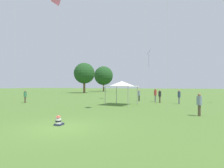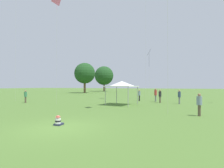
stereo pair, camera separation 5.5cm
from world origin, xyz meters
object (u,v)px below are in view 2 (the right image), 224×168
object	(u,v)px
person_standing_0	(156,94)
person_standing_5	(199,103)
person_standing_3	(139,94)
canopy_tent	(122,84)
kite_4	(149,53)
person_standing_6	(179,96)
seated_toddler	(58,121)
person_standing_2	(160,95)
distant_tree_0	(104,76)
kite_3	(57,0)
distant_tree_1	(85,73)
person_standing_1	(26,95)

from	to	relation	value
person_standing_0	person_standing_5	distance (m)	11.80
person_standing_3	person_standing_5	xyz separation A→B (m)	(7.17, -10.89, -0.00)
canopy_tent	kite_4	xyz separation A→B (m)	(1.32, 9.70, 5.13)
person_standing_6	kite_4	xyz separation A→B (m)	(-4.81, 5.98, 6.53)
canopy_tent	person_standing_5	bearing A→B (deg)	-32.10
seated_toddler	person_standing_2	xyz separation A→B (m)	(3.52, 15.59, 0.78)
canopy_tent	distant_tree_0	xyz separation A→B (m)	(-24.13, 45.98, 4.04)
person_standing_3	person_standing_6	xyz separation A→B (m)	(5.55, -2.33, 0.05)
kite_3	distant_tree_1	xyz separation A→B (m)	(-14.90, 30.56, -6.48)
kite_4	distant_tree_0	distance (m)	44.33
person_standing_0	person_standing_1	size ratio (longest dim) A/B	1.11
seated_toddler	distant_tree_1	size ratio (longest dim) A/B	0.06
person_standing_1	kite_3	size ratio (longest dim) A/B	0.12
person_standing_1	person_standing_3	bearing A→B (deg)	-85.13
canopy_tent	kite_3	distance (m)	12.99
person_standing_5	distant_tree_1	bearing A→B (deg)	-3.55
kite_3	distant_tree_0	distance (m)	51.25
seated_toddler	person_standing_6	bearing A→B (deg)	61.26
canopy_tent	kite_3	bearing A→B (deg)	-164.36
person_standing_3	kite_4	distance (m)	7.57
person_standing_2	distant_tree_0	size ratio (longest dim) A/B	0.16
person_standing_1	person_standing_6	distance (m)	19.53
person_standing_3	kite_4	bearing A→B (deg)	54.96
person_standing_3	distant_tree_0	size ratio (longest dim) A/B	0.16
person_standing_3	distant_tree_1	size ratio (longest dim) A/B	0.17
seated_toddler	distant_tree_1	xyz separation A→B (m)	(-22.79, 39.66, 6.00)
person_standing_0	distant_tree_1	xyz separation A→B (m)	(-25.50, 22.48, 5.13)
person_standing_0	kite_3	size ratio (longest dim) A/B	0.13
kite_3	distant_tree_0	xyz separation A→B (m)	(-16.46, 48.13, -6.23)
seated_toddler	distant_tree_0	world-z (taller)	distant_tree_0
person_standing_1	person_standing_6	size ratio (longest dim) A/B	0.95
seated_toddler	distant_tree_1	distance (m)	46.14
seated_toddler	person_standing_6	world-z (taller)	person_standing_6
person_standing_3	seated_toddler	bearing A→B (deg)	-114.64
person_standing_5	kite_4	size ratio (longest dim) A/B	0.20
canopy_tent	seated_toddler	bearing A→B (deg)	-88.84
person_standing_0	person_standing_2	world-z (taller)	person_standing_0
person_standing_5	person_standing_0	bearing A→B (deg)	-21.87
person_standing_6	person_standing_2	bearing A→B (deg)	-51.03
seated_toddler	canopy_tent	bearing A→B (deg)	83.93
person_standing_1	distant_tree_1	bearing A→B (deg)	-10.47
canopy_tent	kite_4	distance (m)	11.05
person_standing_0	person_standing_5	size ratio (longest dim) A/B	1.10
kite_3	person_standing_5	bearing A→B (deg)	127.17
kite_3	person_standing_3	bearing A→B (deg)	-178.05
person_standing_1	distant_tree_1	xyz separation A→B (m)	(-10.19, 30.96, 5.25)
seated_toddler	distant_tree_1	bearing A→B (deg)	112.66
person_standing_2	canopy_tent	xyz separation A→B (m)	(-3.75, -4.33, 1.43)
person_standing_6	canopy_tent	size ratio (longest dim) A/B	0.50
person_standing_5	person_standing_6	size ratio (longest dim) A/B	0.96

